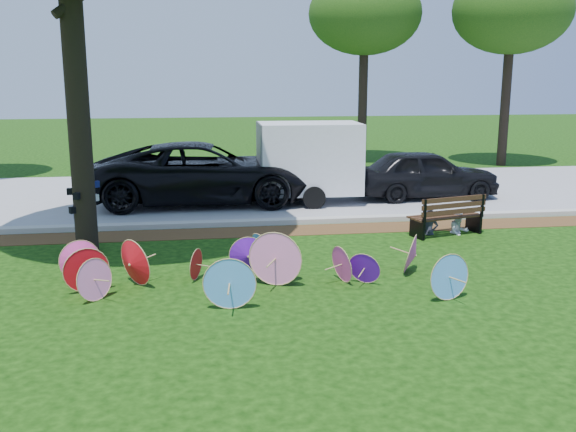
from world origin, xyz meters
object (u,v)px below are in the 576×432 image
parasol_pile (246,264)px  cargo_trailer (309,158)px  dark_pickup (425,174)px  person_left (429,209)px  person_right (460,211)px  black_van (204,173)px  park_bench (445,215)px

parasol_pile → cargo_trailer: size_ratio=2.43×
parasol_pile → dark_pickup: size_ratio=1.61×
person_left → person_right: person_left is taller
parasol_pile → person_right: bearing=30.7°
person_right → cargo_trailer: bearing=115.0°
black_van → person_left: (4.85, -4.27, -0.25)m
dark_pickup → park_bench: dark_pickup is taller
cargo_trailer → park_bench: cargo_trailer is taller
black_van → park_bench: (5.20, -4.32, -0.39)m
cargo_trailer → person_right: (2.68, -3.95, -0.74)m
parasol_pile → person_left: bearing=34.6°
person_left → person_right: bearing=10.2°
black_van → park_bench: bearing=-129.5°
parasol_pile → park_bench: (4.63, 2.91, 0.06)m
cargo_trailer → person_right: cargo_trailer is taller
black_van → park_bench: black_van is taller
parasol_pile → dark_pickup: (5.70, 7.11, 0.31)m
cargo_trailer → person_left: size_ratio=2.32×
parasol_pile → park_bench: bearing=32.1°
black_van → person_right: size_ratio=5.94×
black_van → cargo_trailer: cargo_trailer is taller
parasol_pile → park_bench: size_ratio=3.88×
parasol_pile → person_right: size_ratio=6.50×
park_bench → person_left: (-0.35, 0.05, 0.14)m
cargo_trailer → person_right: 4.83m
black_van → cargo_trailer: 2.91m
cargo_trailer → person_right: bearing=-54.4°
black_van → cargo_trailer: (2.86, -0.32, 0.41)m
black_van → dark_pickup: bearing=-90.8°
black_van → person_right: 7.01m
cargo_trailer → park_bench: 4.70m
person_left → cargo_trailer: bearing=126.9°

